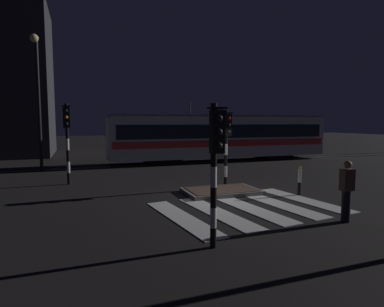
{
  "coord_description": "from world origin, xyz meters",
  "views": [
    {
      "loc": [
        -5.11,
        -10.57,
        2.75
      ],
      "look_at": [
        -0.45,
        2.6,
        1.4
      ],
      "focal_mm": 30.23,
      "sensor_mm": 36.0,
      "label": 1
    }
  ],
  "objects_px": {
    "pedestrian_waiting_at_kerb": "(347,191)",
    "traffic_light_median_centre": "(227,137)",
    "traffic_light_kerb_mid_left": "(215,154)",
    "traffic_light_corner_far_left": "(67,131)",
    "street_lamp_trackside_left": "(38,88)",
    "bollard_island_edge": "(299,181)",
    "tram": "(221,137)"
  },
  "relations": [
    {
      "from": "pedestrian_waiting_at_kerb",
      "to": "traffic_light_median_centre",
      "type": "bearing_deg",
      "value": 101.72
    },
    {
      "from": "traffic_light_median_centre",
      "to": "traffic_light_kerb_mid_left",
      "type": "bearing_deg",
      "value": -117.69
    },
    {
      "from": "traffic_light_kerb_mid_left",
      "to": "traffic_light_corner_far_left",
      "type": "xyz_separation_m",
      "value": [
        -3.17,
        8.88,
        0.27
      ]
    },
    {
      "from": "traffic_light_kerb_mid_left",
      "to": "street_lamp_trackside_left",
      "type": "relative_size",
      "value": 0.43
    },
    {
      "from": "traffic_light_kerb_mid_left",
      "to": "traffic_light_corner_far_left",
      "type": "height_order",
      "value": "traffic_light_corner_far_left"
    },
    {
      "from": "traffic_light_kerb_mid_left",
      "to": "traffic_light_corner_far_left",
      "type": "relative_size",
      "value": 0.88
    },
    {
      "from": "street_lamp_trackside_left",
      "to": "pedestrian_waiting_at_kerb",
      "type": "bearing_deg",
      "value": -55.55
    },
    {
      "from": "traffic_light_median_centre",
      "to": "traffic_light_corner_far_left",
      "type": "distance_m",
      "value": 6.95
    },
    {
      "from": "traffic_light_kerb_mid_left",
      "to": "bollard_island_edge",
      "type": "distance_m",
      "value": 6.47
    },
    {
      "from": "tram",
      "to": "pedestrian_waiting_at_kerb",
      "type": "distance_m",
      "value": 14.38
    },
    {
      "from": "traffic_light_corner_far_left",
      "to": "pedestrian_waiting_at_kerb",
      "type": "distance_m",
      "value": 11.2
    },
    {
      "from": "street_lamp_trackside_left",
      "to": "traffic_light_corner_far_left",
      "type": "bearing_deg",
      "value": -71.65
    },
    {
      "from": "traffic_light_median_centre",
      "to": "bollard_island_edge",
      "type": "relative_size",
      "value": 2.92
    },
    {
      "from": "traffic_light_median_centre",
      "to": "bollard_island_edge",
      "type": "distance_m",
      "value": 3.34
    },
    {
      "from": "traffic_light_kerb_mid_left",
      "to": "street_lamp_trackside_left",
      "type": "distance_m",
      "value": 14.61
    },
    {
      "from": "traffic_light_corner_far_left",
      "to": "street_lamp_trackside_left",
      "type": "height_order",
      "value": "street_lamp_trackside_left"
    },
    {
      "from": "traffic_light_kerb_mid_left",
      "to": "tram",
      "type": "distance_m",
      "value": 16.21
    },
    {
      "from": "traffic_light_corner_far_left",
      "to": "bollard_island_edge",
      "type": "height_order",
      "value": "traffic_light_corner_far_left"
    },
    {
      "from": "pedestrian_waiting_at_kerb",
      "to": "traffic_light_kerb_mid_left",
      "type": "bearing_deg",
      "value": -172.25
    },
    {
      "from": "traffic_light_corner_far_left",
      "to": "bollard_island_edge",
      "type": "distance_m",
      "value": 9.9
    },
    {
      "from": "traffic_light_median_centre",
      "to": "tram",
      "type": "xyz_separation_m",
      "value": [
        3.79,
        8.79,
        -0.39
      ]
    },
    {
      "from": "traffic_light_median_centre",
      "to": "street_lamp_trackside_left",
      "type": "bearing_deg",
      "value": 135.46
    },
    {
      "from": "traffic_light_median_centre",
      "to": "traffic_light_corner_far_left",
      "type": "bearing_deg",
      "value": 154.41
    },
    {
      "from": "traffic_light_median_centre",
      "to": "traffic_light_kerb_mid_left",
      "type": "xyz_separation_m",
      "value": [
        -3.09,
        -5.88,
        -0.06
      ]
    },
    {
      "from": "traffic_light_kerb_mid_left",
      "to": "pedestrian_waiting_at_kerb",
      "type": "bearing_deg",
      "value": 7.75
    },
    {
      "from": "traffic_light_kerb_mid_left",
      "to": "tram",
      "type": "relative_size",
      "value": 0.2
    },
    {
      "from": "pedestrian_waiting_at_kerb",
      "to": "bollard_island_edge",
      "type": "distance_m",
      "value": 3.28
    },
    {
      "from": "traffic_light_corner_far_left",
      "to": "traffic_light_median_centre",
      "type": "bearing_deg",
      "value": -25.59
    },
    {
      "from": "traffic_light_median_centre",
      "to": "tram",
      "type": "relative_size",
      "value": 0.2
    },
    {
      "from": "traffic_light_kerb_mid_left",
      "to": "street_lamp_trackside_left",
      "type": "bearing_deg",
      "value": 109.22
    },
    {
      "from": "traffic_light_kerb_mid_left",
      "to": "pedestrian_waiting_at_kerb",
      "type": "distance_m",
      "value": 4.39
    },
    {
      "from": "traffic_light_corner_far_left",
      "to": "street_lamp_trackside_left",
      "type": "xyz_separation_m",
      "value": [
        -1.56,
        4.7,
        2.3
      ]
    }
  ]
}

